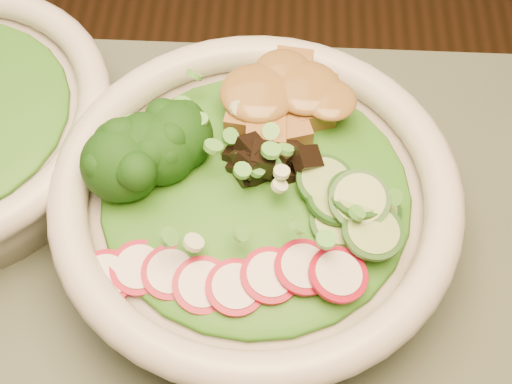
# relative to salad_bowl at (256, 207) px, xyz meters

# --- Properties ---
(salad_bowl) EXTENTS (0.30, 0.30, 0.08)m
(salad_bowl) POSITION_rel_salad_bowl_xyz_m (0.00, 0.00, 0.00)
(salad_bowl) COLOR beige
(salad_bowl) RESTS_ON dining_table
(lettuce_bed) EXTENTS (0.23, 0.23, 0.03)m
(lettuce_bed) POSITION_rel_salad_bowl_xyz_m (-0.00, 0.00, 0.02)
(lettuce_bed) COLOR #285E13
(lettuce_bed) RESTS_ON salad_bowl
(broccoli_florets) EXTENTS (0.11, 0.10, 0.05)m
(broccoli_florets) POSITION_rel_salad_bowl_xyz_m (-0.07, 0.01, 0.04)
(broccoli_florets) COLOR black
(broccoli_florets) RESTS_ON salad_bowl
(radish_slices) EXTENTS (0.13, 0.08, 0.02)m
(radish_slices) POSITION_rel_salad_bowl_xyz_m (-0.01, -0.07, 0.03)
(radish_slices) COLOR maroon
(radish_slices) RESTS_ON salad_bowl
(cucumber_slices) EXTENTS (0.10, 0.10, 0.04)m
(cucumber_slices) POSITION_rel_salad_bowl_xyz_m (0.07, -0.01, 0.04)
(cucumber_slices) COLOR #96BA67
(cucumber_slices) RESTS_ON salad_bowl
(mushroom_heap) EXTENTS (0.10, 0.10, 0.04)m
(mushroom_heap) POSITION_rel_salad_bowl_xyz_m (0.00, 0.01, 0.04)
(mushroom_heap) COLOR black
(mushroom_heap) RESTS_ON salad_bowl
(tofu_cubes) EXTENTS (0.12, 0.10, 0.04)m
(tofu_cubes) POSITION_rel_salad_bowl_xyz_m (0.01, 0.07, 0.04)
(tofu_cubes) COLOR olive
(tofu_cubes) RESTS_ON salad_bowl
(peanut_sauce) EXTENTS (0.08, 0.06, 0.02)m
(peanut_sauce) POSITION_rel_salad_bowl_xyz_m (0.01, 0.07, 0.05)
(peanut_sauce) COLOR brown
(peanut_sauce) RESTS_ON tofu_cubes
(scallion_garnish) EXTENTS (0.22, 0.22, 0.03)m
(scallion_garnish) POSITION_rel_salad_bowl_xyz_m (0.00, 0.00, 0.05)
(scallion_garnish) COLOR green
(scallion_garnish) RESTS_ON salad_bowl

